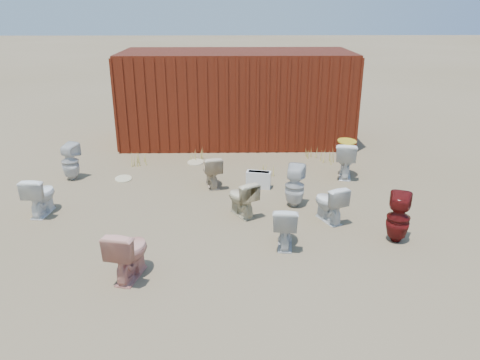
{
  "coord_description": "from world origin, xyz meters",
  "views": [
    {
      "loc": [
        -0.15,
        -7.36,
        3.57
      ],
      "look_at": [
        0.0,
        0.6,
        0.55
      ],
      "focal_mm": 35.0,
      "sensor_mm": 36.0,
      "label": 1
    }
  ],
  "objects_px": {
    "toilet_back_a": "(70,162)",
    "toilet_back_yellowlid": "(345,159)",
    "toilet_front_maroon": "(398,218)",
    "toilet_front_c": "(285,225)",
    "toilet_front_pink": "(129,252)",
    "toilet_back_beige_left": "(242,198)",
    "loose_tank": "(259,180)",
    "toilet_front_e": "(329,203)",
    "toilet_back_e": "(295,186)",
    "toilet_front_a": "(40,195)",
    "toilet_back_beige_right": "(212,171)",
    "shipping_container": "(237,97)"
  },
  "relations": [
    {
      "from": "toilet_front_c",
      "to": "toilet_back_e",
      "type": "xyz_separation_m",
      "value": [
        0.34,
        1.5,
        0.06
      ]
    },
    {
      "from": "toilet_back_beige_left",
      "to": "toilet_back_e",
      "type": "bearing_deg",
      "value": 170.13
    },
    {
      "from": "toilet_front_e",
      "to": "toilet_back_beige_left",
      "type": "distance_m",
      "value": 1.53
    },
    {
      "from": "loose_tank",
      "to": "toilet_front_pink",
      "type": "bearing_deg",
      "value": -108.27
    },
    {
      "from": "toilet_back_beige_right",
      "to": "toilet_back_e",
      "type": "relative_size",
      "value": 0.84
    },
    {
      "from": "toilet_front_c",
      "to": "toilet_front_pink",
      "type": "bearing_deg",
      "value": 27.83
    },
    {
      "from": "toilet_front_pink",
      "to": "toilet_back_beige_left",
      "type": "height_order",
      "value": "toilet_front_pink"
    },
    {
      "from": "shipping_container",
      "to": "toilet_back_beige_left",
      "type": "relative_size",
      "value": 8.97
    },
    {
      "from": "shipping_container",
      "to": "toilet_back_beige_left",
      "type": "xyz_separation_m",
      "value": [
        0.02,
        -4.93,
        -0.87
      ]
    },
    {
      "from": "toilet_front_c",
      "to": "toilet_back_a",
      "type": "height_order",
      "value": "toilet_back_a"
    },
    {
      "from": "toilet_back_beige_left",
      "to": "toilet_front_maroon",
      "type": "bearing_deg",
      "value": 126.33
    },
    {
      "from": "toilet_front_maroon",
      "to": "toilet_back_a",
      "type": "height_order",
      "value": "toilet_front_maroon"
    },
    {
      "from": "toilet_back_yellowlid",
      "to": "toilet_back_e",
      "type": "distance_m",
      "value": 2.05
    },
    {
      "from": "toilet_back_a",
      "to": "toilet_back_yellowlid",
      "type": "xyz_separation_m",
      "value": [
        5.93,
        0.07,
        -0.01
      ]
    },
    {
      "from": "toilet_front_a",
      "to": "loose_tank",
      "type": "height_order",
      "value": "toilet_front_a"
    },
    {
      "from": "toilet_front_a",
      "to": "toilet_front_maroon",
      "type": "xyz_separation_m",
      "value": [
        6.04,
        -1.16,
        0.04
      ]
    },
    {
      "from": "toilet_front_c",
      "to": "toilet_front_e",
      "type": "height_order",
      "value": "toilet_front_c"
    },
    {
      "from": "toilet_front_maroon",
      "to": "toilet_back_e",
      "type": "relative_size",
      "value": 1.01
    },
    {
      "from": "toilet_front_e",
      "to": "toilet_back_e",
      "type": "distance_m",
      "value": 0.83
    },
    {
      "from": "toilet_front_c",
      "to": "loose_tank",
      "type": "relative_size",
      "value": 1.37
    },
    {
      "from": "loose_tank",
      "to": "toilet_front_maroon",
      "type": "bearing_deg",
      "value": -36.2
    },
    {
      "from": "toilet_front_e",
      "to": "toilet_back_beige_right",
      "type": "xyz_separation_m",
      "value": [
        -2.09,
        1.68,
        -0.0
      ]
    },
    {
      "from": "toilet_front_pink",
      "to": "shipping_container",
      "type": "bearing_deg",
      "value": -88.91
    },
    {
      "from": "toilet_back_a",
      "to": "toilet_back_beige_right",
      "type": "xyz_separation_m",
      "value": [
        3.04,
        -0.47,
        -0.06
      ]
    },
    {
      "from": "toilet_front_a",
      "to": "toilet_front_c",
      "type": "relative_size",
      "value": 1.05
    },
    {
      "from": "toilet_back_e",
      "to": "toilet_back_a",
      "type": "bearing_deg",
      "value": 0.15
    },
    {
      "from": "toilet_front_maroon",
      "to": "loose_tank",
      "type": "bearing_deg",
      "value": -26.79
    },
    {
      "from": "toilet_back_beige_left",
      "to": "toilet_back_beige_right",
      "type": "height_order",
      "value": "toilet_back_beige_right"
    },
    {
      "from": "toilet_front_a",
      "to": "toilet_back_a",
      "type": "xyz_separation_m",
      "value": [
        -0.02,
        1.76,
        0.04
      ]
    },
    {
      "from": "toilet_back_beige_left",
      "to": "toilet_back_e",
      "type": "distance_m",
      "value": 1.06
    },
    {
      "from": "shipping_container",
      "to": "toilet_front_a",
      "type": "bearing_deg",
      "value": -126.74
    },
    {
      "from": "shipping_container",
      "to": "toilet_back_a",
      "type": "relative_size",
      "value": 7.48
    },
    {
      "from": "toilet_back_beige_right",
      "to": "toilet_back_e",
      "type": "xyz_separation_m",
      "value": [
        1.57,
        -1.04,
        0.06
      ]
    },
    {
      "from": "shipping_container",
      "to": "toilet_front_pink",
      "type": "bearing_deg",
      "value": -102.8
    },
    {
      "from": "toilet_front_e",
      "to": "toilet_back_e",
      "type": "relative_size",
      "value": 0.85
    },
    {
      "from": "shipping_container",
      "to": "toilet_front_e",
      "type": "relative_size",
      "value": 8.85
    },
    {
      "from": "toilet_back_beige_right",
      "to": "toilet_back_yellowlid",
      "type": "distance_m",
      "value": 2.94
    },
    {
      "from": "loose_tank",
      "to": "toilet_back_beige_left",
      "type": "bearing_deg",
      "value": -93.39
    },
    {
      "from": "toilet_back_beige_left",
      "to": "loose_tank",
      "type": "bearing_deg",
      "value": -136.88
    },
    {
      "from": "toilet_front_c",
      "to": "toilet_back_beige_right",
      "type": "bearing_deg",
      "value": -57.36
    },
    {
      "from": "toilet_front_maroon",
      "to": "toilet_back_beige_left",
      "type": "bearing_deg",
      "value": -0.76
    },
    {
      "from": "toilet_front_pink",
      "to": "toilet_front_e",
      "type": "bearing_deg",
      "value": -137.05
    },
    {
      "from": "toilet_front_a",
      "to": "toilet_back_yellowlid",
      "type": "xyz_separation_m",
      "value": [
        5.9,
        1.82,
        0.03
      ]
    },
    {
      "from": "toilet_front_a",
      "to": "toilet_front_pink",
      "type": "distance_m",
      "value": 2.92
    },
    {
      "from": "shipping_container",
      "to": "toilet_front_pink",
      "type": "relative_size",
      "value": 7.92
    },
    {
      "from": "toilet_front_maroon",
      "to": "toilet_back_yellowlid",
      "type": "height_order",
      "value": "toilet_front_maroon"
    },
    {
      "from": "toilet_front_c",
      "to": "toilet_back_e",
      "type": "relative_size",
      "value": 0.85
    },
    {
      "from": "toilet_back_e",
      "to": "loose_tank",
      "type": "relative_size",
      "value": 1.6
    },
    {
      "from": "toilet_back_e",
      "to": "toilet_back_beige_left",
      "type": "bearing_deg",
      "value": 39.41
    },
    {
      "from": "toilet_front_pink",
      "to": "toilet_back_a",
      "type": "distance_m",
      "value": 4.38
    }
  ]
}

